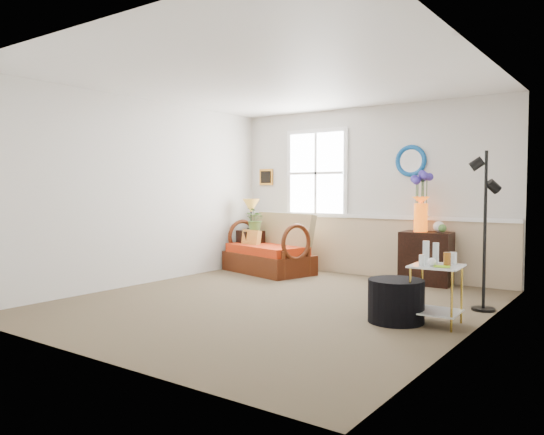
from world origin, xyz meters
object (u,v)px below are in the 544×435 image
Objects in this scene: cabinet at (426,258)px; side_table at (436,295)px; ottoman at (396,301)px; loveseat at (268,243)px; lamp_stand at (250,250)px; floor_lamp at (485,231)px.

side_table is (0.85, -2.16, -0.07)m from cabinet.
side_table is at bearing 17.67° from ottoman.
loveseat reaches higher than side_table.
side_table is 0.39m from ottoman.
side_table is at bearing -26.43° from lamp_stand.
floor_lamp reaches higher than side_table.
cabinet is (2.43, 0.44, -0.10)m from loveseat.
lamp_stand is at bearing 178.19° from loveseat.
side_table is at bearing -12.01° from loveseat.
cabinet is 0.42× the size of floor_lamp.
side_table is at bearing -119.59° from floor_lamp.
lamp_stand reaches higher than side_table.
loveseat is 2.44× the size of side_table.
ottoman is (2.91, -1.83, -0.26)m from loveseat.
floor_lamp reaches higher than loveseat.
cabinet is at bearing 111.56° from side_table.
cabinet is at bearing 5.63° from lamp_stand.
floor_lamp is at bearing -13.31° from lamp_stand.
loveseat is at bearing -173.82° from cabinet.
lamp_stand is 0.37× the size of floor_lamp.
loveseat is 2.24× the size of lamp_stand.
ottoman is at bearing -135.54° from floor_lamp.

